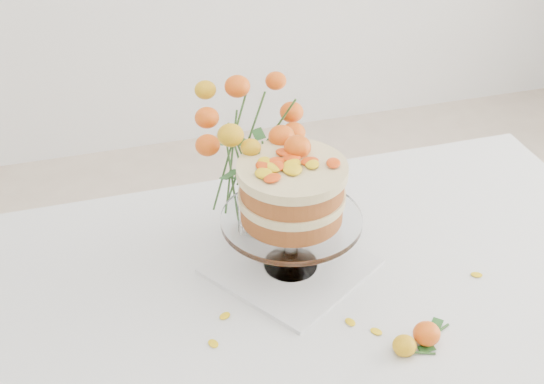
{
  "coord_description": "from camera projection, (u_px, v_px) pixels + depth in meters",
  "views": [
    {
      "loc": [
        -0.49,
        -1.18,
        1.83
      ],
      "look_at": [
        -0.11,
        0.13,
        0.92
      ],
      "focal_mm": 50.0,
      "sensor_mm": 36.0,
      "label": 1
    }
  ],
  "objects": [
    {
      "name": "loose_rose_near",
      "position": [
        405.0,
        346.0,
        1.46
      ],
      "size": [
        0.08,
        0.05,
        0.04
      ],
      "rotation": [
        0.0,
        0.0,
        -0.38
      ],
      "color": "orange",
      "rests_on": "table"
    },
    {
      "name": "stray_petal_b",
      "position": [
        350.0,
        322.0,
        1.53
      ],
      "size": [
        0.03,
        0.02,
        0.0
      ],
      "primitive_type": "ellipsoid",
      "color": "yellow",
      "rests_on": "table"
    },
    {
      "name": "loose_rose_far",
      "position": [
        427.0,
        334.0,
        1.48
      ],
      "size": [
        0.09,
        0.06,
        0.05
      ],
      "rotation": [
        0.0,
        0.0,
        0.42
      ],
      "color": "#D65B0A",
      "rests_on": "table"
    },
    {
      "name": "rose_vase",
      "position": [
        253.0,
        150.0,
        1.66
      ],
      "size": [
        0.27,
        0.27,
        0.39
      ],
      "rotation": [
        0.0,
        0.0,
        0.08
      ],
      "color": "white",
      "rests_on": "table"
    },
    {
      "name": "stray_petal_d",
      "position": [
        225.0,
        316.0,
        1.55
      ],
      "size": [
        0.03,
        0.02,
        0.0
      ],
      "primitive_type": "ellipsoid",
      "color": "yellow",
      "rests_on": "table"
    },
    {
      "name": "table",
      "position": [
        334.0,
        306.0,
        1.7
      ],
      "size": [
        1.43,
        0.93,
        0.76
      ],
      "color": "tan",
      "rests_on": "ground"
    },
    {
      "name": "stray_petal_f",
      "position": [
        477.0,
        275.0,
        1.66
      ],
      "size": [
        0.03,
        0.02,
        0.0
      ],
      "primitive_type": "ellipsoid",
      "color": "yellow",
      "rests_on": "table"
    },
    {
      "name": "cake_stand",
      "position": [
        292.0,
        197.0,
        1.57
      ],
      "size": [
        0.3,
        0.3,
        0.27
      ],
      "rotation": [
        0.0,
        0.0,
        -0.4
      ],
      "color": "white",
      "rests_on": "napkin"
    },
    {
      "name": "stray_petal_e",
      "position": [
        213.0,
        344.0,
        1.48
      ],
      "size": [
        0.03,
        0.02,
        0.0
      ],
      "primitive_type": "ellipsoid",
      "color": "yellow",
      "rests_on": "table"
    },
    {
      "name": "stray_petal_a",
      "position": [
        297.0,
        319.0,
        1.54
      ],
      "size": [
        0.03,
        0.02,
        0.0
      ],
      "primitive_type": "ellipsoid",
      "color": "yellow",
      "rests_on": "table"
    },
    {
      "name": "napkin",
      "position": [
        291.0,
        267.0,
        1.68
      ],
      "size": [
        0.41,
        0.41,
        0.01
      ],
      "primitive_type": "cube",
      "rotation": [
        0.0,
        0.0,
        0.57
      ],
      "color": "white",
      "rests_on": "table"
    },
    {
      "name": "stray_petal_c",
      "position": [
        376.0,
        332.0,
        1.51
      ],
      "size": [
        0.03,
        0.02,
        0.0
      ],
      "primitive_type": "ellipsoid",
      "color": "yellow",
      "rests_on": "table"
    }
  ]
}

